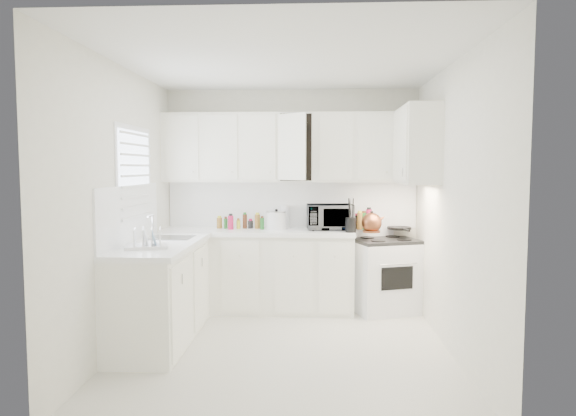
# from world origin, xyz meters

# --- Properties ---
(floor) EXTENTS (3.20, 3.20, 0.00)m
(floor) POSITION_xyz_m (0.00, 0.00, 0.00)
(floor) COLOR silver
(floor) RESTS_ON ground
(ceiling) EXTENTS (3.20, 3.20, 0.00)m
(ceiling) POSITION_xyz_m (0.00, 0.00, 2.60)
(ceiling) COLOR white
(ceiling) RESTS_ON ground
(wall_back) EXTENTS (3.00, 0.00, 3.00)m
(wall_back) POSITION_xyz_m (0.00, 1.60, 1.30)
(wall_back) COLOR white
(wall_back) RESTS_ON ground
(wall_front) EXTENTS (3.00, 0.00, 3.00)m
(wall_front) POSITION_xyz_m (0.00, -1.60, 1.30)
(wall_front) COLOR white
(wall_front) RESTS_ON ground
(wall_left) EXTENTS (0.00, 3.20, 3.20)m
(wall_left) POSITION_xyz_m (-1.50, 0.00, 1.30)
(wall_left) COLOR white
(wall_left) RESTS_ON ground
(wall_right) EXTENTS (0.00, 3.20, 3.20)m
(wall_right) POSITION_xyz_m (1.50, 0.00, 1.30)
(wall_right) COLOR white
(wall_right) RESTS_ON ground
(window_blinds) EXTENTS (0.06, 0.96, 1.06)m
(window_blinds) POSITION_xyz_m (-1.48, 0.35, 1.55)
(window_blinds) COLOR white
(window_blinds) RESTS_ON wall_left
(lower_cabinets_back) EXTENTS (2.22, 0.60, 0.90)m
(lower_cabinets_back) POSITION_xyz_m (-0.39, 1.30, 0.45)
(lower_cabinets_back) COLOR white
(lower_cabinets_back) RESTS_ON floor
(lower_cabinets_left) EXTENTS (0.60, 1.60, 0.90)m
(lower_cabinets_left) POSITION_xyz_m (-1.20, 0.20, 0.45)
(lower_cabinets_left) COLOR white
(lower_cabinets_left) RESTS_ON floor
(countertop_back) EXTENTS (2.24, 0.64, 0.05)m
(countertop_back) POSITION_xyz_m (-0.39, 1.29, 0.93)
(countertop_back) COLOR white
(countertop_back) RESTS_ON lower_cabinets_back
(countertop_left) EXTENTS (0.64, 1.62, 0.05)m
(countertop_left) POSITION_xyz_m (-1.19, 0.20, 0.93)
(countertop_left) COLOR white
(countertop_left) RESTS_ON lower_cabinets_left
(backsplash_back) EXTENTS (2.98, 0.02, 0.55)m
(backsplash_back) POSITION_xyz_m (0.00, 1.59, 1.23)
(backsplash_back) COLOR white
(backsplash_back) RESTS_ON wall_back
(backsplash_left) EXTENTS (0.02, 1.60, 0.55)m
(backsplash_left) POSITION_xyz_m (-1.49, 0.20, 1.23)
(backsplash_left) COLOR white
(backsplash_left) RESTS_ON wall_left
(upper_cabinets_back) EXTENTS (3.00, 0.33, 0.80)m
(upper_cabinets_back) POSITION_xyz_m (0.00, 1.44, 1.50)
(upper_cabinets_back) COLOR white
(upper_cabinets_back) RESTS_ON wall_back
(upper_cabinets_right) EXTENTS (0.33, 0.90, 0.80)m
(upper_cabinets_right) POSITION_xyz_m (1.33, 0.82, 1.50)
(upper_cabinets_right) COLOR white
(upper_cabinets_right) RESTS_ON wall_right
(sink) EXTENTS (0.42, 0.38, 0.30)m
(sink) POSITION_xyz_m (-1.19, 0.55, 1.07)
(sink) COLOR gray
(sink) RESTS_ON countertop_left
(stove) EXTENTS (0.85, 0.77, 1.08)m
(stove) POSITION_xyz_m (1.09, 1.30, 0.54)
(stove) COLOR white
(stove) RESTS_ON floor
(tea_kettle) EXTENTS (0.32, 0.28, 0.26)m
(tea_kettle) POSITION_xyz_m (0.91, 1.14, 1.07)
(tea_kettle) COLOR brown
(tea_kettle) RESTS_ON stove
(frying_pan) EXTENTS (0.37, 0.52, 0.04)m
(frying_pan) POSITION_xyz_m (1.27, 1.46, 0.97)
(frying_pan) COLOR black
(frying_pan) RESTS_ON stove
(microwave) EXTENTS (0.55, 0.34, 0.36)m
(microwave) POSITION_xyz_m (0.46, 1.35, 1.13)
(microwave) COLOR gray
(microwave) RESTS_ON countertop_back
(rice_cooker) EXTENTS (0.28, 0.28, 0.24)m
(rice_cooker) POSITION_xyz_m (-0.17, 1.34, 1.07)
(rice_cooker) COLOR white
(rice_cooker) RESTS_ON countertop_back
(paper_towel) EXTENTS (0.12, 0.12, 0.27)m
(paper_towel) POSITION_xyz_m (-0.08, 1.52, 1.08)
(paper_towel) COLOR white
(paper_towel) RESTS_ON countertop_back
(utensil_crock) EXTENTS (0.16, 0.16, 0.39)m
(utensil_crock) POSITION_xyz_m (0.68, 1.10, 1.15)
(utensil_crock) COLOR black
(utensil_crock) RESTS_ON countertop_back
(dish_rack) EXTENTS (0.43, 0.37, 0.20)m
(dish_rack) POSITION_xyz_m (-1.23, -0.11, 1.05)
(dish_rack) COLOR white
(dish_rack) RESTS_ON countertop_left
(spice_left_0) EXTENTS (0.06, 0.06, 0.13)m
(spice_left_0) POSITION_xyz_m (-0.85, 1.42, 1.02)
(spice_left_0) COLOR #9F6E2B
(spice_left_0) RESTS_ON countertop_back
(spice_left_1) EXTENTS (0.06, 0.06, 0.13)m
(spice_left_1) POSITION_xyz_m (-0.78, 1.33, 1.02)
(spice_left_1) COLOR #236B26
(spice_left_1) RESTS_ON countertop_back
(spice_left_2) EXTENTS (0.06, 0.06, 0.13)m
(spice_left_2) POSITION_xyz_m (-0.70, 1.42, 1.02)
(spice_left_2) COLOR #C61A4D
(spice_left_2) RESTS_ON countertop_back
(spice_left_3) EXTENTS (0.06, 0.06, 0.13)m
(spice_left_3) POSITION_xyz_m (-0.62, 1.33, 1.02)
(spice_left_3) COLOR yellow
(spice_left_3) RESTS_ON countertop_back
(spice_left_4) EXTENTS (0.06, 0.06, 0.13)m
(spice_left_4) POSITION_xyz_m (-0.55, 1.42, 1.02)
(spice_left_4) COLOR #562D18
(spice_left_4) RESTS_ON countertop_back
(spice_left_5) EXTENTS (0.06, 0.06, 0.13)m
(spice_left_5) POSITION_xyz_m (-0.47, 1.33, 1.02)
(spice_left_5) COLOR black
(spice_left_5) RESTS_ON countertop_back
(spice_left_6) EXTENTS (0.06, 0.06, 0.13)m
(spice_left_6) POSITION_xyz_m (-0.40, 1.42, 1.02)
(spice_left_6) COLOR #9F6E2B
(spice_left_6) RESTS_ON countertop_back
(spice_left_7) EXTENTS (0.06, 0.06, 0.13)m
(spice_left_7) POSITION_xyz_m (-0.32, 1.33, 1.02)
(spice_left_7) COLOR #236B26
(spice_left_7) RESTS_ON countertop_back
(sauce_right_0) EXTENTS (0.06, 0.06, 0.19)m
(sauce_right_0) POSITION_xyz_m (0.58, 1.46, 1.05)
(sauce_right_0) COLOR #C61A4D
(sauce_right_0) RESTS_ON countertop_back
(sauce_right_1) EXTENTS (0.06, 0.06, 0.19)m
(sauce_right_1) POSITION_xyz_m (0.64, 1.40, 1.05)
(sauce_right_1) COLOR yellow
(sauce_right_1) RESTS_ON countertop_back
(sauce_right_2) EXTENTS (0.06, 0.06, 0.19)m
(sauce_right_2) POSITION_xyz_m (0.69, 1.46, 1.05)
(sauce_right_2) COLOR #562D18
(sauce_right_2) RESTS_ON countertop_back
(sauce_right_3) EXTENTS (0.06, 0.06, 0.19)m
(sauce_right_3) POSITION_xyz_m (0.74, 1.40, 1.05)
(sauce_right_3) COLOR black
(sauce_right_3) RESTS_ON countertop_back
(sauce_right_4) EXTENTS (0.06, 0.06, 0.19)m
(sauce_right_4) POSITION_xyz_m (0.80, 1.46, 1.05)
(sauce_right_4) COLOR #9F6E2B
(sauce_right_4) RESTS_ON countertop_back
(sauce_right_5) EXTENTS (0.06, 0.06, 0.19)m
(sauce_right_5) POSITION_xyz_m (0.85, 1.40, 1.05)
(sauce_right_5) COLOR #236B26
(sauce_right_5) RESTS_ON countertop_back
(sauce_right_6) EXTENTS (0.06, 0.06, 0.19)m
(sauce_right_6) POSITION_xyz_m (0.91, 1.46, 1.05)
(sauce_right_6) COLOR #C61A4D
(sauce_right_6) RESTS_ON countertop_back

